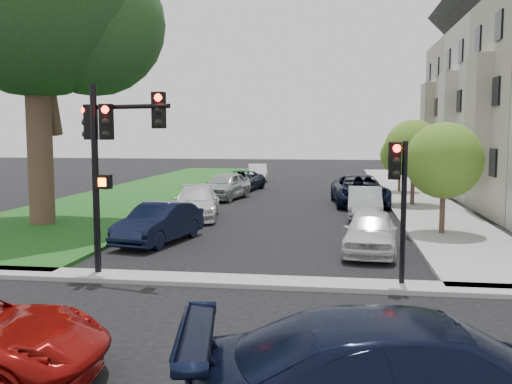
# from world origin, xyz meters

# --- Properties ---
(ground) EXTENTS (140.00, 140.00, 0.00)m
(ground) POSITION_xyz_m (0.00, 0.00, 0.00)
(ground) COLOR black
(ground) RESTS_ON ground
(grass_strip) EXTENTS (8.00, 44.00, 0.12)m
(grass_strip) POSITION_xyz_m (-9.00, 24.00, 0.06)
(grass_strip) COLOR #163A15
(grass_strip) RESTS_ON ground
(sidewalk_right) EXTENTS (3.50, 44.00, 0.12)m
(sidewalk_right) POSITION_xyz_m (6.75, 24.00, 0.06)
(sidewalk_right) COLOR gray
(sidewalk_right) RESTS_ON ground
(sidewalk_cross) EXTENTS (60.00, 1.00, 0.12)m
(sidewalk_cross) POSITION_xyz_m (0.00, 2.00, 0.06)
(sidewalk_cross) COLOR gray
(sidewalk_cross) RESTS_ON ground
(house_d) EXTENTS (7.70, 7.55, 15.97)m
(house_d) POSITION_xyz_m (12.45, 30.50, 6.93)
(house_d) COLOR gray
(house_d) RESTS_ON ground
(small_tree_a) EXTENTS (2.77, 2.77, 4.16)m
(small_tree_a) POSITION_xyz_m (6.20, 9.55, 2.77)
(small_tree_a) COLOR #48372C
(small_tree_a) RESTS_ON ground
(small_tree_b) EXTENTS (2.96, 2.96, 4.44)m
(small_tree_b) POSITION_xyz_m (6.20, 18.06, 2.95)
(small_tree_b) COLOR #48372C
(small_tree_b) RESTS_ON ground
(small_tree_c) EXTENTS (2.42, 2.42, 3.63)m
(small_tree_c) POSITION_xyz_m (6.20, 24.53, 2.41)
(small_tree_c) COLOR #48372C
(small_tree_c) RESTS_ON ground
(traffic_signal_main) EXTENTS (2.45, 0.71, 5.00)m
(traffic_signal_main) POSITION_xyz_m (-3.41, 2.23, 3.45)
(traffic_signal_main) COLOR black
(traffic_signal_main) RESTS_ON ground
(traffic_signal_secondary) EXTENTS (0.48, 0.38, 3.56)m
(traffic_signal_secondary) POSITION_xyz_m (3.88, 2.19, 2.49)
(traffic_signal_secondary) COLOR black
(traffic_signal_secondary) RESTS_ON ground
(car_parked_0) EXTENTS (1.95, 4.11, 1.36)m
(car_parked_0) POSITION_xyz_m (3.45, 6.17, 0.68)
(car_parked_0) COLOR silver
(car_parked_0) RESTS_ON ground
(car_parked_1) EXTENTS (1.55, 4.17, 1.36)m
(car_parked_1) POSITION_xyz_m (3.61, 13.68, 0.68)
(car_parked_1) COLOR #999BA0
(car_parked_1) RESTS_ON ground
(car_parked_2) EXTENTS (3.12, 5.91, 1.58)m
(car_parked_2) POSITION_xyz_m (3.54, 18.22, 0.79)
(car_parked_2) COLOR black
(car_parked_2) RESTS_ON ground
(car_parked_5) EXTENTS (2.28, 4.36, 1.37)m
(car_parked_5) POSITION_xyz_m (-3.63, 6.87, 0.68)
(car_parked_5) COLOR black
(car_parked_5) RESTS_ON ground
(car_parked_6) EXTENTS (2.69, 5.02, 1.38)m
(car_parked_6) POSITION_xyz_m (-3.77, 12.53, 0.69)
(car_parked_6) COLOR silver
(car_parked_6) RESTS_ON ground
(car_parked_7) EXTENTS (2.61, 4.81, 1.55)m
(car_parked_7) POSITION_xyz_m (-3.91, 19.84, 0.78)
(car_parked_7) COLOR #999BA0
(car_parked_7) RESTS_ON ground
(car_parked_8) EXTENTS (2.95, 5.00, 1.30)m
(car_parked_8) POSITION_xyz_m (-3.91, 24.83, 0.65)
(car_parked_8) COLOR black
(car_parked_8) RESTS_ON ground
(car_parked_9) EXTENTS (2.08, 4.20, 1.32)m
(car_parked_9) POSITION_xyz_m (-3.85, 32.43, 0.66)
(car_parked_9) COLOR silver
(car_parked_9) RESTS_ON ground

